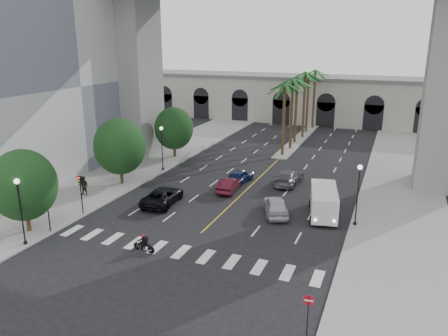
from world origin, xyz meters
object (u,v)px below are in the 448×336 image
motorcycle_rider (144,244)px  traffic_signal_near (47,204)px  car_a (276,206)px  cargo_van (324,201)px  lamp_post_left_far (162,145)px  car_b (229,185)px  lamp_post_left_near (20,206)px  traffic_signal_far (81,188)px  do_not_enter_sign (308,307)px  lamp_post_right (358,190)px  car_c (163,196)px  pedestrian_b (84,186)px  pedestrian_a (48,189)px  car_d (289,177)px

motorcycle_rider → traffic_signal_near: bearing=-171.5°
car_a → cargo_van: size_ratio=0.79×
motorcycle_rider → cargo_van: cargo_van is taller
car_a → cargo_van: cargo_van is taller
traffic_signal_near → lamp_post_left_far: bearing=90.3°
car_b → lamp_post_left_near: bearing=55.7°
car_b → cargo_van: bearing=158.8°
traffic_signal_far → do_not_enter_sign: traffic_signal_far is taller
lamp_post_right → traffic_signal_far: bearing=-164.0°
lamp_post_left_far → car_c: bearing=-60.6°
lamp_post_left_near → traffic_signal_far: size_ratio=1.47×
car_c → do_not_enter_sign: 21.77m
lamp_post_left_far → pedestrian_b: size_ratio=2.74×
lamp_post_left_near → do_not_enter_sign: 22.09m
pedestrian_b → motorcycle_rider: bearing=-38.3°
lamp_post_left_far → traffic_signal_near: 18.51m
traffic_signal_near → cargo_van: size_ratio=0.59×
traffic_signal_far → car_c: (5.22, 5.08, -1.74)m
car_c → pedestrian_b: (-8.18, -1.17, 0.35)m
motorcycle_rider → pedestrian_a: bearing=166.1°
lamp_post_left_near → lamp_post_right: bearing=29.7°
pedestrian_a → car_a: bearing=-20.9°
traffic_signal_near → car_a: size_ratio=0.75×
lamp_post_left_near → do_not_enter_sign: bearing=-6.5°
car_d → do_not_enter_sign: (6.91, -24.30, 0.98)m
car_b → pedestrian_b: size_ratio=2.25×
motorcycle_rider → pedestrian_b: 14.15m
lamp_post_left_near → traffic_signal_near: 2.60m
lamp_post_left_near → car_c: bearing=65.3°
lamp_post_left_far → car_c: 11.09m
car_a → pedestrian_b: (-18.82, -2.60, 0.30)m
pedestrian_a → traffic_signal_far: bearing=-51.5°
traffic_signal_far → pedestrian_a: bearing=161.4°
pedestrian_a → lamp_post_right: bearing=-23.8°
motorcycle_rider → car_b: car_b is taller
lamp_post_left_far → pedestrian_b: (-2.86, -10.59, -2.10)m
lamp_post_left_near → car_c: 12.97m
lamp_post_left_far → do_not_enter_sign: bearing=-47.0°
car_b → do_not_enter_sign: do_not_enter_sign is taller
car_d → pedestrian_b: pedestrian_b is taller
car_b → motorcycle_rider: bearing=81.7°
lamp_post_right → do_not_enter_sign: bearing=-93.3°
traffic_signal_far → motorcycle_rider: 9.82m
lamp_post_right → car_d: 12.02m
car_a → car_b: (-6.05, 4.22, -0.10)m
traffic_signal_near → traffic_signal_far: size_ratio=1.00×
lamp_post_left_near → pedestrian_a: lamp_post_left_near is taller
lamp_post_right → motorcycle_rider: 17.60m
lamp_post_left_far → cargo_van: 21.15m
traffic_signal_near → car_c: size_ratio=0.66×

